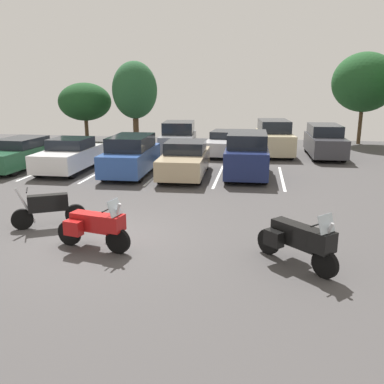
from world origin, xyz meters
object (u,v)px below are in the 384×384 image
at_px(car_green, 19,154).
at_px(car_white, 69,156).
at_px(car_navy, 247,155).
at_px(car_far_grey, 178,138).
at_px(car_tan, 185,160).
at_px(car_far_silver, 226,143).
at_px(car_blue, 131,155).
at_px(motorcycle_second, 299,239).
at_px(car_far_champagne, 274,138).
at_px(car_far_charcoal, 325,141).
at_px(motorcycle_third, 48,208).
at_px(motorcycle_touring, 95,226).

bearing_deg(car_green, car_white, -4.80).
distance_m(car_green, car_white, 2.72).
distance_m(car_navy, car_far_grey, 7.24).
xyz_separation_m(car_tan, car_far_silver, (1.34, 6.40, -0.08)).
distance_m(car_blue, car_navy, 5.28).
height_order(car_white, car_tan, car_tan).
bearing_deg(motorcycle_second, car_far_grey, 110.26).
xyz_separation_m(motorcycle_second, car_far_champagne, (-0.05, 15.92, 0.31)).
xyz_separation_m(car_far_grey, car_far_charcoal, (8.47, 0.10, -0.01)).
distance_m(car_green, car_blue, 5.83).
bearing_deg(car_far_charcoal, motorcycle_second, -100.17).
bearing_deg(car_far_silver, car_tan, -101.88).
relative_size(car_far_grey, car_far_champagne, 0.93).
relative_size(car_blue, car_far_silver, 0.91).
xyz_separation_m(car_far_silver, car_far_champagne, (2.81, 0.38, 0.30)).
relative_size(car_blue, car_tan, 0.96).
distance_m(car_green, car_far_silver, 11.38).
distance_m(motorcycle_second, motorcycle_third, 7.10).
height_order(car_tan, car_far_charcoal, car_far_charcoal).
relative_size(motorcycle_touring, car_far_champagne, 0.43).
xyz_separation_m(car_green, car_tan, (8.34, -0.43, 0.01)).
height_order(car_blue, car_far_charcoal, car_far_charcoal).
bearing_deg(car_tan, car_white, 177.97).
distance_m(car_white, car_far_grey, 7.35).
distance_m(car_white, car_navy, 8.38).
bearing_deg(motorcycle_touring, car_far_grey, 92.93).
height_order(car_far_grey, car_far_champagne, car_far_champagne).
bearing_deg(motorcycle_touring, car_green, 129.22).
bearing_deg(car_far_silver, car_far_grey, -177.44).
relative_size(car_navy, car_far_charcoal, 0.89).
bearing_deg(car_blue, car_far_charcoal, 33.75).
relative_size(motorcycle_second, car_far_grey, 0.38).
distance_m(motorcycle_touring, car_far_charcoal, 17.11).
relative_size(car_white, car_far_grey, 0.96).
xyz_separation_m(motorcycle_touring, car_green, (-7.62, 9.34, 0.10)).
height_order(motorcycle_second, car_navy, car_navy).
bearing_deg(car_tan, motorcycle_third, -109.84).
distance_m(motorcycle_third, car_navy, 9.59).
distance_m(car_white, car_far_charcoal, 14.04).
relative_size(car_white, car_tan, 0.90).
bearing_deg(car_far_champagne, car_navy, -102.43).
height_order(motorcycle_second, car_white, car_white).
bearing_deg(motorcycle_touring, car_far_silver, 82.34).
bearing_deg(car_white, car_far_champagne, 33.90).
height_order(car_blue, car_far_grey, car_far_grey).
bearing_deg(car_far_champagne, motorcycle_touring, -107.24).
bearing_deg(car_far_grey, car_far_silver, 2.56).
height_order(car_tan, car_navy, car_navy).
height_order(motorcycle_touring, car_blue, car_blue).
distance_m(motorcycle_third, car_far_grey, 13.82).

